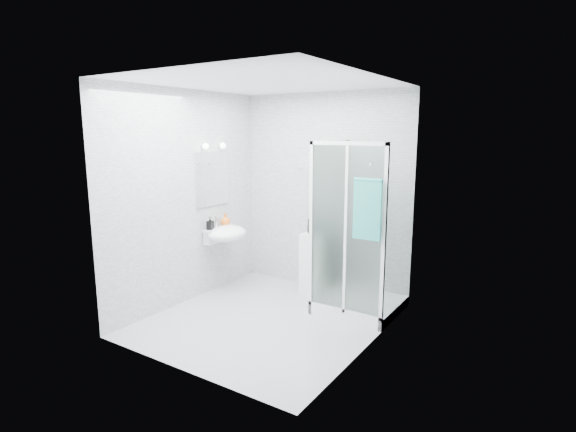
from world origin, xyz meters
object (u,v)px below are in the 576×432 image
Objects in this scene: hand_towel at (367,208)px; shampoo_bottle_a at (311,223)px; wall_basin at (225,234)px; shower_enclosure at (351,274)px; storage_cabinet at (316,264)px; soap_dispenser_black at (210,223)px; shampoo_bottle_b at (320,226)px; soap_dispenser_orange at (225,220)px.

shampoo_bottle_a is (-1.04, 0.66, -0.39)m from hand_towel.
wall_basin is at bearing 177.56° from hand_towel.
shower_enclosure is 0.68m from storage_cabinet.
soap_dispenser_black is (-1.77, -0.47, 0.50)m from shower_enclosure.
storage_cabinet is (1.03, 0.59, -0.39)m from wall_basin.
shampoo_bottle_b is at bearing 3.12° from shampoo_bottle_a.
shampoo_bottle_a is 1.30m from soap_dispenser_black.
shampoo_bottle_b is at bearing -1.45° from storage_cabinet.
shampoo_bottle_a reaches higher than soap_dispenser_orange.
shower_enclosure is 0.79m from shampoo_bottle_b.
soap_dispenser_black is at bearing -92.65° from soap_dispenser_orange.
hand_towel is at bearing -2.44° from wall_basin.
soap_dispenser_black is at bearing -142.14° from storage_cabinet.
shampoo_bottle_b reaches higher than soap_dispenser_black.
hand_towel is 2.15m from soap_dispenser_black.
shampoo_bottle_b is at bearing 28.49° from wall_basin.
soap_dispenser_black is (-1.15, -0.74, 0.54)m from storage_cabinet.
hand_towel reaches higher than soap_dispenser_black.
soap_dispenser_black reaches higher than storage_cabinet.
hand_towel is at bearing -49.67° from shower_enclosure.
storage_cabinet is 2.97× the size of shampoo_bottle_a.
shampoo_bottle_a reaches higher than soap_dispenser_black.
wall_basin is 1.13m from shampoo_bottle_a.
wall_basin is at bearing -145.20° from storage_cabinet.
wall_basin is 1.25m from storage_cabinet.
soap_dispenser_orange is (-1.06, -0.45, 0.00)m from shampoo_bottle_a.
shampoo_bottle_a reaches higher than shampoo_bottle_b.
soap_dispenser_black reaches higher than wall_basin.
shower_enclosure is 3.57× the size of wall_basin.
storage_cabinet is (-0.62, 0.28, -0.04)m from shower_enclosure.
soap_dispenser_orange is at bearing -158.83° from shampoo_bottle_b.
shampoo_bottle_b is 1.31× the size of soap_dispenser_orange.
wall_basin is 0.87× the size of hand_towel.
shampoo_bottle_a is (-0.70, 0.26, 0.50)m from shower_enclosure.
soap_dispenser_orange is at bearing 87.35° from soap_dispenser_black.
shampoo_bottle_a is (-0.08, -0.01, 0.54)m from storage_cabinet.
wall_basin is 0.69× the size of storage_cabinet.
shower_enclosure is at bearing 6.13° from soap_dispenser_orange.
soap_dispenser_orange is at bearing -173.87° from shower_enclosure.
hand_towel is at bearing -36.25° from shampoo_bottle_b.
soap_dispenser_orange is (-2.10, 0.21, -0.38)m from hand_towel.
storage_cabinet is 1.34m from soap_dispenser_orange.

